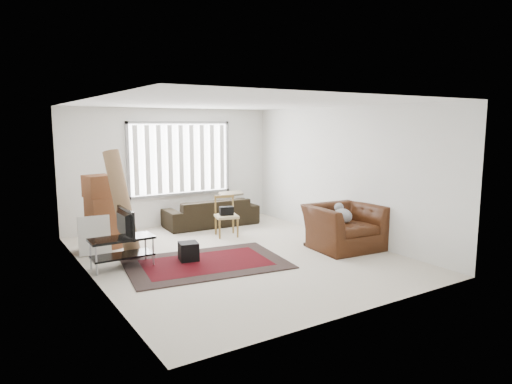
% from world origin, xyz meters
% --- Properties ---
extents(room, '(6.00, 6.02, 2.71)m').
position_xyz_m(room, '(0.03, 0.51, 1.76)').
color(room, beige).
rests_on(room, ground).
extents(persian_rug, '(2.84, 2.10, 0.02)m').
position_xyz_m(persian_rug, '(-0.70, -0.15, 0.01)').
color(persian_rug, black).
rests_on(persian_rug, ground).
extents(tv_stand, '(1.02, 0.46, 0.51)m').
position_xyz_m(tv_stand, '(-1.95, 0.40, 0.37)').
color(tv_stand, black).
rests_on(tv_stand, ground).
extents(tv, '(0.11, 0.83, 0.47)m').
position_xyz_m(tv, '(-1.95, 0.40, 0.75)').
color(tv, black).
rests_on(tv, tv_stand).
extents(subwoofer, '(0.37, 0.37, 0.31)m').
position_xyz_m(subwoofer, '(-0.89, 0.13, 0.18)').
color(subwoofer, black).
rests_on(subwoofer, persian_rug).
extents(moving_boxes, '(0.65, 0.61, 1.40)m').
position_xyz_m(moving_boxes, '(-1.93, 1.78, 0.65)').
color(moving_boxes, brown).
rests_on(moving_boxes, ground).
extents(white_flatpack, '(0.57, 0.26, 0.71)m').
position_xyz_m(white_flatpack, '(-2.15, 1.44, 0.35)').
color(white_flatpack, silver).
rests_on(white_flatpack, ground).
extents(rolled_rug, '(0.55, 0.86, 1.91)m').
position_xyz_m(rolled_rug, '(-1.73, 1.06, 0.96)').
color(rolled_rug, brown).
rests_on(rolled_rug, ground).
extents(sofa, '(2.19, 1.03, 0.83)m').
position_xyz_m(sofa, '(0.71, 2.45, 0.41)').
color(sofa, black).
rests_on(sofa, ground).
extents(side_chair, '(0.56, 0.56, 0.85)m').
position_xyz_m(side_chair, '(0.54, 1.39, 0.47)').
color(side_chair, tan).
rests_on(side_chair, ground).
extents(armchair, '(1.38, 1.23, 0.95)m').
position_xyz_m(armchair, '(1.95, -0.68, 0.48)').
color(armchair, '#3C1C0C').
rests_on(armchair, ground).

